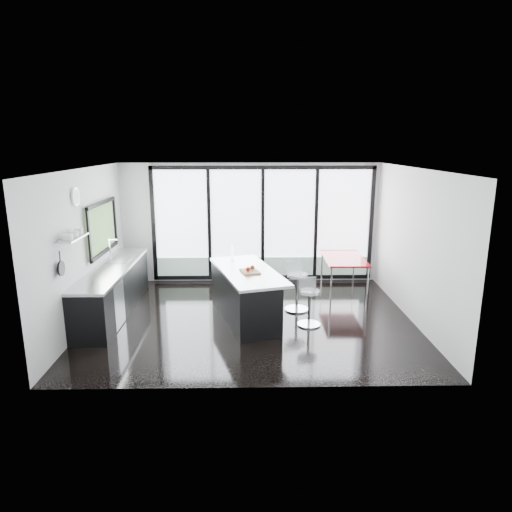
{
  "coord_description": "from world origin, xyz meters",
  "views": [
    {
      "loc": [
        -0.07,
        -8.08,
        3.22
      ],
      "look_at": [
        0.1,
        0.3,
        1.15
      ],
      "focal_mm": 32.0,
      "sensor_mm": 36.0,
      "label": 1
    }
  ],
  "objects_px": {
    "bar_stool_near": "(309,308)",
    "bar_stool_far": "(297,292)",
    "island": "(244,294)",
    "red_table": "(343,275)"
  },
  "relations": [
    {
      "from": "bar_stool_far",
      "to": "red_table",
      "type": "distance_m",
      "value": 1.59
    },
    {
      "from": "bar_stool_near",
      "to": "bar_stool_far",
      "type": "distance_m",
      "value": 0.79
    },
    {
      "from": "island",
      "to": "red_table",
      "type": "distance_m",
      "value": 2.64
    },
    {
      "from": "island",
      "to": "bar_stool_far",
      "type": "distance_m",
      "value": 1.11
    },
    {
      "from": "bar_stool_near",
      "to": "bar_stool_far",
      "type": "bearing_deg",
      "value": 89.56
    },
    {
      "from": "island",
      "to": "red_table",
      "type": "relative_size",
      "value": 1.65
    },
    {
      "from": "island",
      "to": "bar_stool_near",
      "type": "bearing_deg",
      "value": -19.11
    },
    {
      "from": "bar_stool_far",
      "to": "bar_stool_near",
      "type": "bearing_deg",
      "value": -100.87
    },
    {
      "from": "bar_stool_far",
      "to": "red_table",
      "type": "xyz_separation_m",
      "value": [
        1.14,
        1.1,
        0.02
      ]
    },
    {
      "from": "bar_stool_far",
      "to": "red_table",
      "type": "height_order",
      "value": "red_table"
    }
  ]
}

